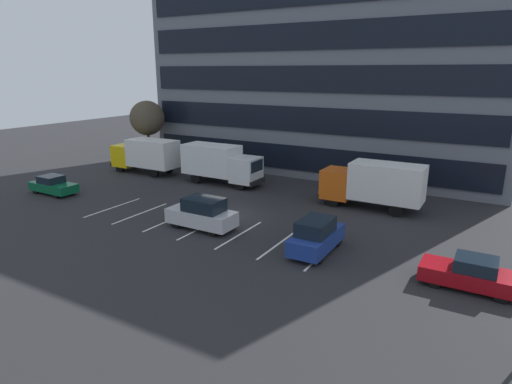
{
  "coord_description": "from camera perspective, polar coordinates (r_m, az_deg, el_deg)",
  "views": [
    {
      "loc": [
        16.47,
        -24.09,
        9.9
      ],
      "look_at": [
        1.22,
        2.16,
        1.4
      ],
      "focal_mm": 30.5,
      "sensor_mm": 36.0,
      "label": 1
    }
  ],
  "objects": [
    {
      "name": "suv_navy",
      "position": [
        24.73,
        7.91,
        -5.73
      ],
      "size": [
        1.85,
        4.36,
        1.97
      ],
      "color": "navy",
      "rests_on": "ground_plane"
    },
    {
      "name": "box_truck_white",
      "position": [
        39.18,
        -4.72,
        3.89
      ],
      "size": [
        7.48,
        2.48,
        3.47
      ],
      "color": "white",
      "rests_on": "ground_plane"
    },
    {
      "name": "lot_markings",
      "position": [
        28.82,
        -6.91,
        -4.56
      ],
      "size": [
        16.94,
        5.4,
        0.01
      ],
      "color": "silver",
      "rests_on": "ground_plane"
    },
    {
      "name": "box_truck_orange",
      "position": [
        32.98,
        15.17,
        1.14
      ],
      "size": [
        7.48,
        2.48,
        3.47
      ],
      "color": "#D85914",
      "rests_on": "ground_plane"
    },
    {
      "name": "box_truck_yellow",
      "position": [
        44.55,
        -14.26,
        4.84
      ],
      "size": [
        7.35,
        2.43,
        3.41
      ],
      "color": "yellow",
      "rests_on": "ground_plane"
    },
    {
      "name": "sedan_forest",
      "position": [
        39.83,
        -25.08,
        0.81
      ],
      "size": [
        4.23,
        1.77,
        1.51
      ],
      "color": "#0C5933",
      "rests_on": "ground_plane"
    },
    {
      "name": "bare_tree",
      "position": [
        48.33,
        -14.09,
        9.37
      ],
      "size": [
        3.65,
        3.65,
        6.85
      ],
      "color": "#473323",
      "rests_on": "ground_plane"
    },
    {
      "name": "sedan_maroon",
      "position": [
        22.99,
        26.33,
        -9.58
      ],
      "size": [
        4.35,
        1.82,
        1.56
      ],
      "color": "maroon",
      "rests_on": "ground_plane"
    },
    {
      "name": "ground_plane",
      "position": [
        30.82,
        -3.99,
        -3.13
      ],
      "size": [
        120.0,
        120.0,
        0.0
      ],
      "primitive_type": "plane",
      "color": "#262628"
    },
    {
      "name": "suv_silver",
      "position": [
        28.27,
        -7.07,
        -2.84
      ],
      "size": [
        4.56,
        1.93,
        2.06
      ],
      "color": "silver",
      "rests_on": "ground_plane"
    },
    {
      "name": "office_building",
      "position": [
        45.16,
        9.14,
        16.6
      ],
      "size": [
        34.85,
        10.78,
        21.6
      ],
      "color": "slate",
      "rests_on": "ground_plane"
    }
  ]
}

